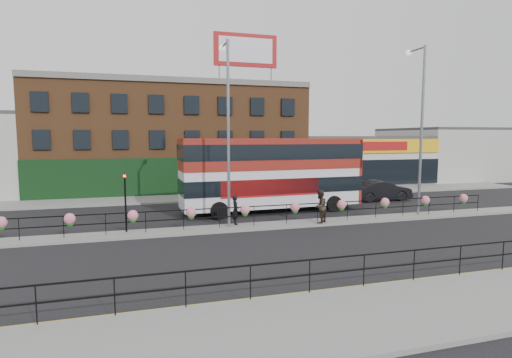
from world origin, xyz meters
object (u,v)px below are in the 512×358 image
object	(u,v)px
lamp_column_east	(419,116)
lamp_column_west	(227,118)
pedestrian_a	(235,210)
pedestrian_b	(320,207)
car	(381,190)
double_decker_bus	(272,167)

from	to	relation	value
lamp_column_east	lamp_column_west	bearing A→B (deg)	-179.66
pedestrian_a	pedestrian_b	distance (m)	4.98
pedestrian_b	lamp_column_west	bearing A→B (deg)	-47.53
pedestrian_a	lamp_column_east	world-z (taller)	lamp_column_east
car	lamp_column_east	world-z (taller)	lamp_column_east
pedestrian_a	car	bearing A→B (deg)	-64.55
car	lamp_column_west	distance (m)	16.52
car	pedestrian_a	size ratio (longest dim) A/B	3.00
pedestrian_b	lamp_column_west	size ratio (longest dim) A/B	0.19
lamp_column_west	lamp_column_east	xyz separation A→B (m)	(12.75, 0.08, 0.30)
double_decker_bus	pedestrian_a	bearing A→B (deg)	-132.29
double_decker_bus	pedestrian_b	xyz separation A→B (m)	(1.29, -4.95, -2.02)
pedestrian_b	car	bearing A→B (deg)	-179.66
lamp_column_east	car	bearing A→B (deg)	76.60
double_decker_bus	car	world-z (taller)	double_decker_bus
pedestrian_a	lamp_column_west	world-z (taller)	lamp_column_west
pedestrian_a	lamp_column_east	distance (m)	13.48
car	pedestrian_a	world-z (taller)	pedestrian_a
lamp_column_west	lamp_column_east	world-z (taller)	lamp_column_east
lamp_column_west	pedestrian_b	bearing A→B (deg)	-8.86
pedestrian_b	lamp_column_west	distance (m)	7.49
double_decker_bus	lamp_column_west	xyz separation A→B (m)	(-4.07, -4.11, 3.15)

